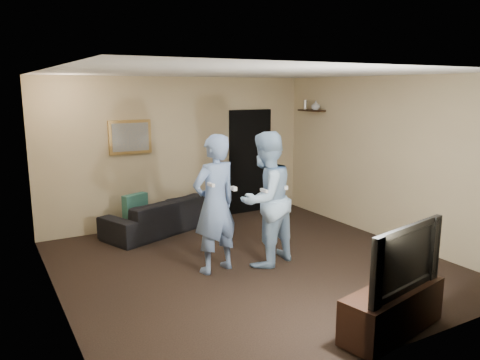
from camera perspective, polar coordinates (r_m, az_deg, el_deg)
ground at (r=6.59m, az=1.39°, el=-10.29°), size 5.00×5.00×0.00m
ceiling at (r=6.14m, az=1.51°, el=12.92°), size 5.00×5.00×0.04m
wall_back at (r=8.45m, az=-7.35°, el=3.53°), size 5.00×0.04×2.60m
wall_front at (r=4.34m, az=18.76°, el=-4.30°), size 5.00×0.04×2.60m
wall_left at (r=5.41m, az=-21.88°, el=-1.52°), size 0.04×5.00×2.60m
wall_right at (r=7.81m, az=17.38°, el=2.48°), size 0.04×5.00×2.60m
sofa at (r=8.08m, az=-9.71°, el=-4.21°), size 2.13×1.42×0.58m
throw_pillow at (r=7.91m, az=-12.65°, el=-3.24°), size 0.45×0.29×0.43m
painting_frame at (r=8.10m, az=-13.25°, el=5.13°), size 0.72×0.05×0.57m
painting_canvas at (r=8.07m, az=-13.20°, el=5.11°), size 0.62×0.01×0.47m
doorway at (r=9.11m, az=1.24°, el=2.27°), size 0.90×0.06×2.00m
light_switch at (r=8.78m, az=-2.14°, el=3.90°), size 0.08×0.02×0.12m
wall_shelf at (r=8.99m, az=8.70°, el=8.37°), size 0.20×0.60×0.03m
shelf_vase at (r=8.89m, az=9.22°, el=8.97°), size 0.17×0.17×0.17m
shelf_figurine at (r=9.14m, az=7.96°, el=9.09°), size 0.06×0.06×0.18m
tv_console at (r=5.05m, az=18.09°, el=-14.81°), size 1.33×0.66×0.46m
television at (r=4.83m, az=18.50°, el=-8.79°), size 1.17×0.38×0.67m
wii_player_left at (r=6.12m, az=-3.08°, el=-2.96°), size 0.74×0.57×1.84m
wii_player_right at (r=6.37m, az=3.10°, el=-2.36°), size 1.08×0.95×1.85m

